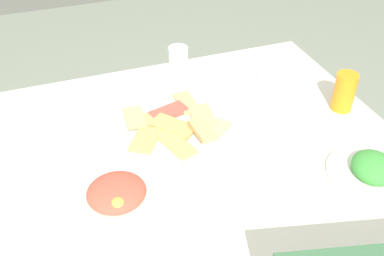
% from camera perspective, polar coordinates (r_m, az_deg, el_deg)
% --- Properties ---
extents(dining_table, '(1.10, 0.94, 0.75)m').
position_cam_1_polar(dining_table, '(1.35, 1.33, -4.37)').
color(dining_table, silver).
rests_on(dining_table, ground_plane).
extents(pide_platter, '(0.34, 0.34, 0.05)m').
position_cam_1_polar(pide_platter, '(1.34, -2.02, 0.36)').
color(pide_platter, white).
rests_on(pide_platter, dining_table).
extents(salad_plate_greens, '(0.20, 0.20, 0.04)m').
position_cam_1_polar(salad_plate_greens, '(1.14, -9.38, -8.13)').
color(salad_plate_greens, white).
rests_on(salad_plate_greens, dining_table).
extents(salad_plate_rice, '(0.23, 0.23, 0.06)m').
position_cam_1_polar(salad_plate_rice, '(1.27, 21.63, -4.85)').
color(salad_plate_rice, white).
rests_on(salad_plate_rice, dining_table).
extents(soda_can, '(0.08, 0.08, 0.12)m').
position_cam_1_polar(soda_can, '(1.47, 18.48, 4.31)').
color(soda_can, orange).
rests_on(soda_can, dining_table).
extents(drinking_glass, '(0.07, 0.07, 0.10)m').
position_cam_1_polar(drinking_glass, '(1.59, -1.72, 8.40)').
color(drinking_glass, silver).
rests_on(drinking_glass, dining_table).
extents(paper_napkin, '(0.13, 0.13, 0.00)m').
position_cam_1_polar(paper_napkin, '(1.62, 11.51, 6.28)').
color(paper_napkin, white).
rests_on(paper_napkin, dining_table).
extents(fork, '(0.20, 0.04, 0.00)m').
position_cam_1_polar(fork, '(1.63, 11.22, 6.71)').
color(fork, silver).
rests_on(fork, paper_napkin).
extents(spoon, '(0.16, 0.03, 0.00)m').
position_cam_1_polar(spoon, '(1.61, 11.84, 6.08)').
color(spoon, silver).
rests_on(spoon, paper_napkin).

